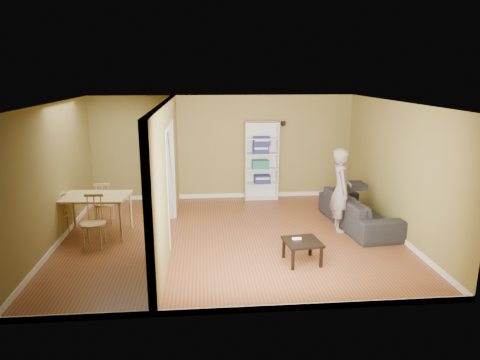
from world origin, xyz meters
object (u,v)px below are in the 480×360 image
person (341,183)px  chair_left (56,214)px  coffee_table (302,244)px  dining_table (95,200)px  chair_near (93,222)px  sofa (359,206)px  chair_far (104,203)px  bookshelf (261,161)px

person → chair_left: size_ratio=2.19×
chair_left → person: bearing=103.1°
coffee_table → dining_table: 4.13m
chair_left → chair_near: size_ratio=0.93×
sofa → chair_far: bearing=77.5°
dining_table → chair_left: bearing=-179.3°
bookshelf → chair_left: 4.90m
dining_table → chair_near: chair_near is taller
bookshelf → chair_near: bearing=-140.4°
coffee_table → chair_left: chair_left is taller
sofa → chair_far: chair_far is taller
sofa → bookshelf: bearing=32.7°
chair_near → bookshelf: bearing=41.5°
sofa → chair_far: (-5.32, 0.61, 0.03)m
sofa → coffee_table: 2.28m
dining_table → chair_far: chair_far is taller
chair_near → chair_far: chair_near is taller
chair_near → chair_far: (-0.08, 1.29, -0.02)m
person → chair_near: (-4.77, -0.49, -0.51)m
person → dining_table: size_ratio=1.56×
sofa → chair_far: size_ratio=2.44×
chair_left → chair_near: (0.86, -0.65, 0.03)m
sofa → chair_near: size_ratio=2.33×
coffee_table → dining_table: size_ratio=0.46×
coffee_table → chair_near: 3.80m
chair_near → chair_far: size_ratio=1.05×
bookshelf → coffee_table: bearing=-87.2°
sofa → coffee_table: size_ratio=3.88×
bookshelf → chair_near: bookshelf is taller
person → bookshelf: person is taller
dining_table → chair_left: size_ratio=1.41×
bookshelf → sofa: bearing=-51.4°
sofa → chair_near: chair_near is taller
chair_left → sofa: bearing=105.0°
bookshelf → dining_table: (-3.58, -2.22, -0.26)m
coffee_table → chair_far: size_ratio=0.63×
coffee_table → chair_left: (-4.52, 1.63, 0.12)m
sofa → person: size_ratio=1.14×
chair_near → coffee_table: bearing=-13.1°
person → chair_far: person is taller
coffee_table → dining_table: (-3.77, 1.64, 0.39)m
sofa → person: 0.75m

